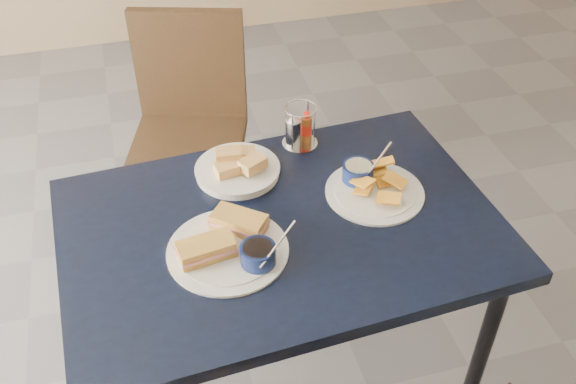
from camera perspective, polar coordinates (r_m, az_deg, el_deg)
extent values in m
plane|color=#59595E|center=(2.40, -4.17, -13.06)|extent=(6.00, 6.00, 0.00)
cube|color=black|center=(1.73, -0.61, -3.28)|extent=(1.20, 0.84, 0.04)
cylinder|color=black|center=(1.98, 16.55, -14.37)|extent=(0.04, 0.04, 0.71)
cylinder|color=black|center=(2.19, -15.58, -7.30)|extent=(0.04, 0.04, 0.71)
cylinder|color=black|center=(2.33, 9.50, -2.65)|extent=(0.04, 0.04, 0.71)
cube|color=black|center=(2.55, -8.79, 4.30)|extent=(0.53, 0.52, 0.04)
cylinder|color=black|center=(2.56, -11.58, -2.60)|extent=(0.04, 0.04, 0.42)
cylinder|color=black|center=(2.59, -3.95, -1.27)|extent=(0.04, 0.04, 0.42)
cylinder|color=black|center=(2.82, -12.31, 1.78)|extent=(0.04, 0.04, 0.42)
cylinder|color=black|center=(2.84, -5.36, 2.97)|extent=(0.04, 0.04, 0.42)
cube|color=black|center=(2.58, -9.96, 11.04)|extent=(0.42, 0.16, 0.45)
cylinder|color=white|center=(1.64, -5.38, -5.19)|extent=(0.31, 0.31, 0.01)
cylinder|color=white|center=(1.64, -5.39, -5.06)|extent=(0.26, 0.26, 0.00)
cube|color=gold|center=(1.61, -7.29, -5.05)|extent=(0.15, 0.09, 0.04)
cube|color=tan|center=(1.61, -7.28, -5.16)|extent=(0.15, 0.10, 0.01)
cube|color=gold|center=(1.67, -4.36, -2.67)|extent=(0.15, 0.14, 0.04)
cube|color=tan|center=(1.68, -4.35, -2.79)|extent=(0.16, 0.15, 0.01)
cylinder|color=#0A1339|center=(1.58, -2.67, -5.57)|extent=(0.09, 0.09, 0.05)
cylinder|color=black|center=(1.57, -2.69, -5.16)|extent=(0.08, 0.08, 0.01)
cylinder|color=silver|center=(1.55, -0.92, -4.66)|extent=(0.11, 0.07, 0.08)
cylinder|color=white|center=(1.82, 7.70, -0.02)|extent=(0.28, 0.28, 0.01)
cylinder|color=white|center=(1.82, 7.72, 0.12)|extent=(0.23, 0.23, 0.00)
cube|color=gold|center=(1.84, 8.73, 0.86)|extent=(0.07, 0.05, 0.02)
cube|color=gold|center=(1.80, 6.77, 0.27)|extent=(0.08, 0.08, 0.02)
cube|color=gold|center=(1.86, 7.71, 1.66)|extent=(0.07, 0.06, 0.03)
cube|color=gold|center=(1.77, 8.92, -0.67)|extent=(0.08, 0.07, 0.02)
cube|color=gold|center=(1.82, 9.49, 0.93)|extent=(0.08, 0.08, 0.02)
cube|color=gold|center=(1.87, 8.38, 2.33)|extent=(0.07, 0.06, 0.03)
cube|color=gold|center=(1.79, 6.66, 0.69)|extent=(0.07, 0.08, 0.03)
cylinder|color=#0A1339|center=(1.83, 6.24, 1.76)|extent=(0.09, 0.09, 0.05)
cylinder|color=beige|center=(1.82, 6.28, 2.15)|extent=(0.08, 0.08, 0.01)
cylinder|color=silver|center=(1.81, 7.89, 2.67)|extent=(0.11, 0.07, 0.08)
cylinder|color=white|center=(1.88, -4.50, 1.85)|extent=(0.24, 0.24, 0.02)
cylinder|color=white|center=(1.87, -4.52, 2.10)|extent=(0.20, 0.20, 0.00)
cube|color=#E0AB62|center=(1.84, -5.33, 2.04)|extent=(0.08, 0.06, 0.03)
cube|color=#E0AB62|center=(1.88, -4.15, 3.34)|extent=(0.09, 0.07, 0.03)
cube|color=#E0AB62|center=(1.83, -3.15, 2.51)|extent=(0.09, 0.08, 0.03)
cube|color=#E0AB62|center=(1.86, -5.30, 3.26)|extent=(0.08, 0.06, 0.03)
cylinder|color=silver|center=(1.99, 1.06, 4.35)|extent=(0.11, 0.11, 0.01)
cylinder|color=silver|center=(1.99, 1.75, 6.65)|extent=(0.01, 0.01, 0.13)
cylinder|color=silver|center=(1.97, -0.15, 6.36)|extent=(0.01, 0.01, 0.13)
cylinder|color=silver|center=(1.92, 0.39, 5.27)|extent=(0.01, 0.01, 0.13)
cylinder|color=silver|center=(1.93, 2.33, 5.57)|extent=(0.01, 0.01, 0.13)
torus|color=silver|center=(1.92, 1.10, 7.45)|extent=(0.10, 0.10, 0.00)
cylinder|color=silver|center=(1.96, 0.45, 5.33)|extent=(0.05, 0.05, 0.08)
cone|color=silver|center=(1.93, 0.46, 6.64)|extent=(0.04, 0.04, 0.02)
cylinder|color=brown|center=(1.97, 1.65, 5.60)|extent=(0.03, 0.03, 0.08)
cylinder|color=#A91309|center=(1.97, 1.65, 5.60)|extent=(0.03, 0.03, 0.03)
cylinder|color=#A91309|center=(1.95, 1.68, 6.85)|extent=(0.02, 0.02, 0.02)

